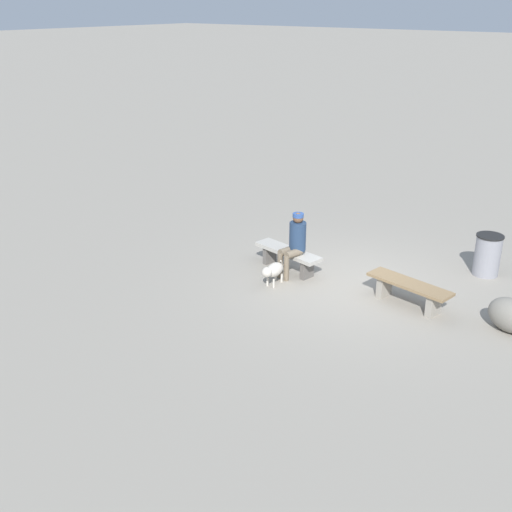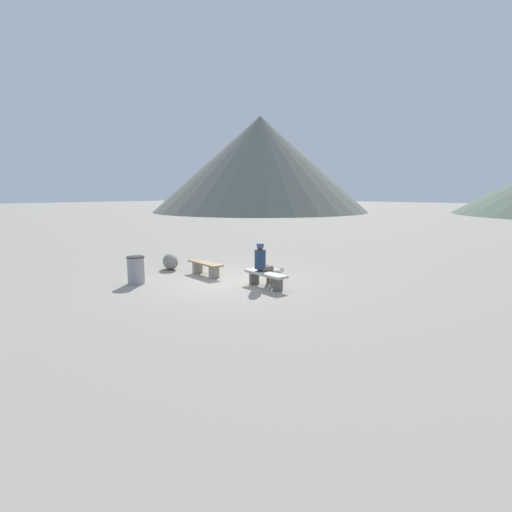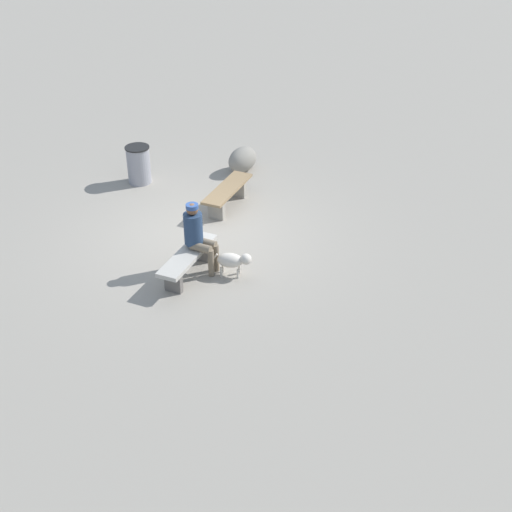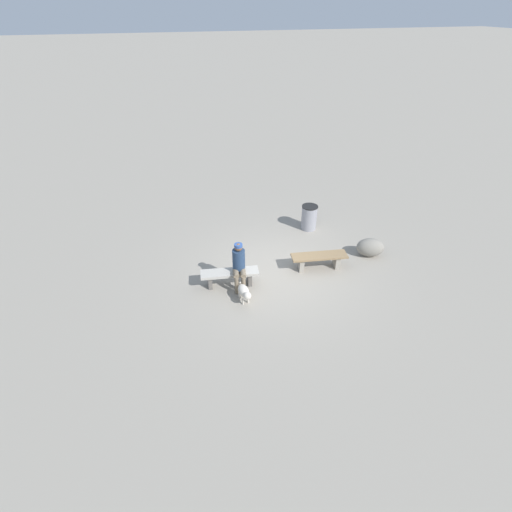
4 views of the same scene
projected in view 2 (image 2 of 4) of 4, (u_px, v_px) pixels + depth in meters
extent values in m
cube|color=gray|center=(227.00, 282.00, 12.78)|extent=(210.00, 210.00, 0.06)
cube|color=gray|center=(197.00, 267.00, 14.08)|extent=(0.18, 0.36, 0.40)
cube|color=gray|center=(214.00, 272.00, 13.25)|extent=(0.18, 0.36, 0.40)
cube|color=#8C704C|center=(205.00, 263.00, 13.63)|extent=(1.67, 0.69, 0.05)
cube|color=#605B56|center=(254.00, 278.00, 12.35)|extent=(0.15, 0.33, 0.38)
cube|color=#605B56|center=(278.00, 284.00, 11.51)|extent=(0.15, 0.33, 0.38)
cube|color=#B2ADA3|center=(266.00, 274.00, 11.89)|extent=(1.62, 0.64, 0.08)
cylinder|color=navy|center=(260.00, 259.00, 12.03)|extent=(0.34, 0.34, 0.59)
sphere|color=brown|center=(260.00, 246.00, 11.96)|extent=(0.21, 0.21, 0.21)
cylinder|color=#2D4C8C|center=(260.00, 244.00, 11.96)|extent=(0.22, 0.22, 0.07)
cylinder|color=#756651|center=(267.00, 268.00, 12.11)|extent=(0.22, 0.41, 0.15)
cylinder|color=#756651|center=(272.00, 276.00, 12.27)|extent=(0.11, 0.11, 0.53)
cylinder|color=#756651|center=(263.00, 268.00, 12.26)|extent=(0.22, 0.41, 0.15)
cylinder|color=#756651|center=(268.00, 275.00, 12.42)|extent=(0.11, 0.11, 0.53)
ellipsoid|color=beige|center=(276.00, 273.00, 12.57)|extent=(0.30, 0.50, 0.26)
sphere|color=beige|center=(281.00, 270.00, 12.79)|extent=(0.20, 0.20, 0.20)
cylinder|color=beige|center=(277.00, 279.00, 12.77)|extent=(0.04, 0.04, 0.18)
cylinder|color=beige|center=(280.00, 279.00, 12.68)|extent=(0.04, 0.04, 0.18)
cylinder|color=beige|center=(271.00, 280.00, 12.53)|extent=(0.04, 0.04, 0.18)
cylinder|color=beige|center=(275.00, 281.00, 12.44)|extent=(0.04, 0.04, 0.18)
cylinder|color=beige|center=(271.00, 273.00, 12.34)|extent=(0.04, 0.12, 0.15)
cylinder|color=gray|center=(136.00, 271.00, 12.40)|extent=(0.52, 0.52, 0.83)
cylinder|color=black|center=(135.00, 257.00, 12.34)|extent=(0.55, 0.55, 0.03)
ellipsoid|color=gray|center=(170.00, 262.00, 14.71)|extent=(0.96, 0.79, 0.59)
cone|color=slate|center=(260.00, 164.00, 58.09)|extent=(31.10, 31.10, 13.64)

